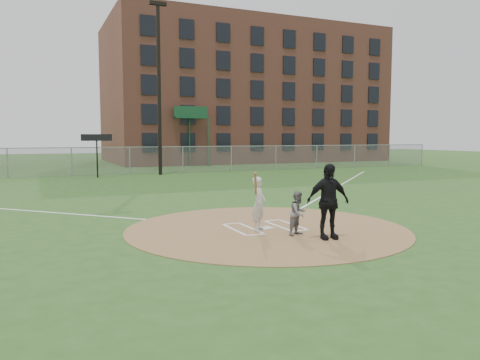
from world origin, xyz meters
name	(u,v)px	position (x,y,z in m)	size (l,w,h in m)	color
ground	(267,229)	(0.00, 0.00, 0.00)	(140.00, 140.00, 0.00)	#274F1B
dirt_circle	(267,228)	(0.00, 0.00, 0.01)	(8.40, 8.40, 0.02)	olive
home_plate	(265,228)	(-0.07, -0.02, 0.03)	(0.41, 0.41, 0.03)	silver
foul_line_first	(338,187)	(9.00, 9.00, 0.01)	(0.10, 24.00, 0.01)	white
catcher	(298,213)	(0.36, -1.22, 0.64)	(0.60, 0.47, 1.23)	slate
umpire	(328,201)	(0.83, -1.96, 1.03)	(1.19, 0.50, 2.03)	black
batters_boxes	(264,227)	(0.00, 0.15, 0.03)	(2.08, 1.88, 0.01)	white
batter_at_plate	(259,203)	(-0.36, -0.19, 0.81)	(0.80, 1.02, 1.78)	silver
outfield_fence	(130,161)	(0.00, 22.00, 1.02)	(56.08, 0.08, 2.03)	slate
brick_warehouse	(242,96)	(16.00, 37.96, 7.50)	(30.00, 17.17, 15.00)	#9C5543
light_pole	(159,83)	(2.00, 21.00, 6.61)	(1.20, 0.30, 12.22)	black
scoreboard_sign	(97,142)	(-2.50, 20.20, 2.39)	(2.00, 0.10, 2.93)	black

